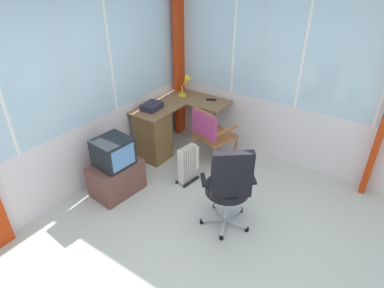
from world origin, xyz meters
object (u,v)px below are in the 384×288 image
(desk, at_px, (157,132))
(tv_remote, at_px, (211,100))
(space_heater, at_px, (189,163))
(desk_lamp, at_px, (187,82))
(wooden_armchair, at_px, (209,131))
(tv_on_stand, at_px, (116,170))
(paper_tray, at_px, (152,106))
(office_chair, at_px, (229,184))

(desk, bearing_deg, tv_remote, -31.22)
(tv_remote, relative_size, space_heater, 0.27)
(desk_lamp, distance_m, wooden_armchair, 1.00)
(wooden_armchair, distance_m, space_heater, 0.57)
(wooden_armchair, distance_m, tv_on_stand, 1.41)
(tv_remote, bearing_deg, tv_on_stand, 142.30)
(wooden_armchair, height_order, tv_on_stand, wooden_armchair)
(paper_tray, height_order, wooden_armchair, wooden_armchair)
(desk, distance_m, wooden_armchair, 0.84)
(desk, xyz_separation_m, space_heater, (-0.25, -0.77, -0.15))
(wooden_armchair, bearing_deg, desk, 106.49)
(wooden_armchair, bearing_deg, desk_lamp, 54.96)
(paper_tray, bearing_deg, desk_lamp, -8.59)
(paper_tray, xyz_separation_m, space_heater, (-0.26, -0.84, -0.55))
(paper_tray, bearing_deg, space_heater, -107.00)
(tv_remote, bearing_deg, desk_lamp, 67.10)
(desk, xyz_separation_m, tv_on_stand, (-0.99, -0.13, -0.08))
(paper_tray, height_order, space_heater, paper_tray)
(desk, height_order, desk_lamp, desk_lamp)
(desk_lamp, bearing_deg, office_chair, -133.04)
(paper_tray, bearing_deg, tv_remote, -35.07)
(tv_remote, relative_size, wooden_armchair, 0.17)
(desk, xyz_separation_m, wooden_armchair, (0.23, -0.79, 0.15))
(paper_tray, bearing_deg, tv_on_stand, -168.57)
(office_chair, height_order, space_heater, office_chair)
(desk, bearing_deg, wooden_armchair, -73.51)
(office_chair, height_order, tv_on_stand, office_chair)
(paper_tray, bearing_deg, office_chair, -113.64)
(desk, xyz_separation_m, tv_remote, (0.78, -0.48, 0.36))
(space_heater, bearing_deg, paper_tray, 73.00)
(paper_tray, bearing_deg, wooden_armchair, -75.24)
(tv_remote, distance_m, wooden_armchair, 0.67)
(desk_lamp, height_order, office_chair, desk_lamp)
(tv_on_stand, bearing_deg, office_chair, -80.92)
(tv_remote, xyz_separation_m, office_chair, (-1.53, -1.18, -0.16))
(space_heater, bearing_deg, tv_remote, 15.74)
(paper_tray, height_order, office_chair, office_chair)
(desk, relative_size, office_chair, 1.16)
(space_heater, bearing_deg, tv_on_stand, 139.36)
(desk_lamp, distance_m, space_heater, 1.43)
(wooden_armchair, relative_size, space_heater, 1.65)
(wooden_armchair, relative_size, office_chair, 0.83)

